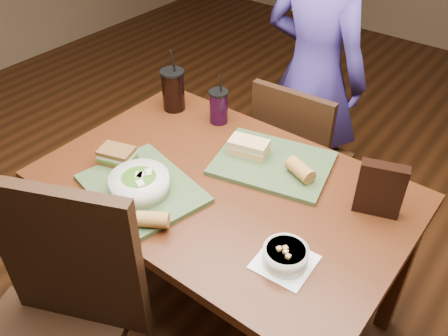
{
  "coord_description": "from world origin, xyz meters",
  "views": [
    {
      "loc": [
        0.8,
        -1.03,
        1.84
      ],
      "look_at": [
        0.0,
        0.0,
        0.82
      ],
      "focal_mm": 38.0,
      "sensor_mm": 36.0,
      "label": 1
    }
  ],
  "objects_px": {
    "chair_far": "(297,157)",
    "sandwich_far": "(249,147)",
    "chair_near": "(53,324)",
    "tray_near": "(142,189)",
    "dining_table": "(224,202)",
    "salad_bowl": "(139,183)",
    "baguette_near": "(153,219)",
    "baguette_far": "(300,170)",
    "soup_bowl": "(285,256)",
    "sandwich_near": "(117,156)",
    "chip_bag": "(380,189)",
    "cup_berry": "(219,106)",
    "diner": "(313,75)",
    "cup_cola": "(173,90)",
    "tray_far": "(273,163)"
  },
  "relations": [
    {
      "from": "chip_bag",
      "to": "diner",
      "type": "bearing_deg",
      "value": 112.67
    },
    {
      "from": "tray_far",
      "to": "sandwich_far",
      "type": "bearing_deg",
      "value": -172.15
    },
    {
      "from": "chair_near",
      "to": "sandwich_near",
      "type": "distance_m",
      "value": 0.62
    },
    {
      "from": "diner",
      "to": "sandwich_far",
      "type": "distance_m",
      "value": 0.74
    },
    {
      "from": "sandwich_near",
      "to": "chip_bag",
      "type": "relative_size",
      "value": 0.74
    },
    {
      "from": "chair_near",
      "to": "baguette_far",
      "type": "height_order",
      "value": "chair_near"
    },
    {
      "from": "salad_bowl",
      "to": "soup_bowl",
      "type": "distance_m",
      "value": 0.56
    },
    {
      "from": "dining_table",
      "to": "sandwich_near",
      "type": "xyz_separation_m",
      "value": [
        -0.38,
        -0.16,
        0.14
      ]
    },
    {
      "from": "chair_far",
      "to": "dining_table",
      "type": "bearing_deg",
      "value": -86.63
    },
    {
      "from": "sandwich_near",
      "to": "cup_berry",
      "type": "relative_size",
      "value": 0.64
    },
    {
      "from": "salad_bowl",
      "to": "tray_near",
      "type": "bearing_deg",
      "value": 123.59
    },
    {
      "from": "tray_near",
      "to": "baguette_near",
      "type": "xyz_separation_m",
      "value": [
        0.17,
        -0.11,
        0.03
      ]
    },
    {
      "from": "tray_far",
      "to": "sandwich_near",
      "type": "distance_m",
      "value": 0.58
    },
    {
      "from": "tray_near",
      "to": "baguette_near",
      "type": "distance_m",
      "value": 0.2
    },
    {
      "from": "sandwich_near",
      "to": "cup_cola",
      "type": "distance_m",
      "value": 0.46
    },
    {
      "from": "soup_bowl",
      "to": "baguette_far",
      "type": "relative_size",
      "value": 1.56
    },
    {
      "from": "dining_table",
      "to": "cup_berry",
      "type": "bearing_deg",
      "value": 130.95
    },
    {
      "from": "chair_near",
      "to": "chair_far",
      "type": "bearing_deg",
      "value": 86.04
    },
    {
      "from": "dining_table",
      "to": "diner",
      "type": "distance_m",
      "value": 0.93
    },
    {
      "from": "sandwich_far",
      "to": "chip_bag",
      "type": "distance_m",
      "value": 0.51
    },
    {
      "from": "chair_near",
      "to": "tray_far",
      "type": "xyz_separation_m",
      "value": [
        0.21,
        0.88,
        0.18
      ]
    },
    {
      "from": "tray_far",
      "to": "chip_bag",
      "type": "distance_m",
      "value": 0.42
    },
    {
      "from": "tray_near",
      "to": "dining_table",
      "type": "bearing_deg",
      "value": 45.62
    },
    {
      "from": "salad_bowl",
      "to": "sandwich_far",
      "type": "xyz_separation_m",
      "value": [
        0.17,
        0.41,
        -0.01
      ]
    },
    {
      "from": "cup_cola",
      "to": "cup_berry",
      "type": "height_order",
      "value": "cup_cola"
    },
    {
      "from": "baguette_far",
      "to": "chip_bag",
      "type": "bearing_deg",
      "value": 2.16
    },
    {
      "from": "sandwich_near",
      "to": "chip_bag",
      "type": "xyz_separation_m",
      "value": [
        0.86,
        0.36,
        0.05
      ]
    },
    {
      "from": "chair_near",
      "to": "baguette_near",
      "type": "relative_size",
      "value": 10.2
    },
    {
      "from": "cup_cola",
      "to": "salad_bowl",
      "type": "bearing_deg",
      "value": -58.93
    },
    {
      "from": "chair_far",
      "to": "sandwich_far",
      "type": "xyz_separation_m",
      "value": [
        0.01,
        -0.43,
        0.31
      ]
    },
    {
      "from": "dining_table",
      "to": "tray_near",
      "type": "bearing_deg",
      "value": -134.38
    },
    {
      "from": "diner",
      "to": "sandwich_far",
      "type": "height_order",
      "value": "diner"
    },
    {
      "from": "dining_table",
      "to": "soup_bowl",
      "type": "height_order",
      "value": "soup_bowl"
    },
    {
      "from": "baguette_far",
      "to": "salad_bowl",
      "type": "bearing_deg",
      "value": -134.22
    },
    {
      "from": "sandwich_far",
      "to": "diner",
      "type": "bearing_deg",
      "value": 100.01
    },
    {
      "from": "chair_near",
      "to": "tray_far",
      "type": "height_order",
      "value": "chair_near"
    },
    {
      "from": "tray_near",
      "to": "sandwich_far",
      "type": "distance_m",
      "value": 0.43
    },
    {
      "from": "chair_near",
      "to": "salad_bowl",
      "type": "distance_m",
      "value": 0.52
    },
    {
      "from": "chair_near",
      "to": "chair_far",
      "type": "xyz_separation_m",
      "value": [
        0.09,
        1.3,
        -0.09
      ]
    },
    {
      "from": "chair_near",
      "to": "diner",
      "type": "relative_size",
      "value": 0.68
    },
    {
      "from": "salad_bowl",
      "to": "baguette_near",
      "type": "distance_m",
      "value": 0.18
    },
    {
      "from": "soup_bowl",
      "to": "chair_far",
      "type": "bearing_deg",
      "value": 117.04
    },
    {
      "from": "cup_cola",
      "to": "chip_bag",
      "type": "bearing_deg",
      "value": -4.86
    },
    {
      "from": "chair_near",
      "to": "diner",
      "type": "bearing_deg",
      "value": 90.9
    },
    {
      "from": "chair_near",
      "to": "soup_bowl",
      "type": "height_order",
      "value": "chair_near"
    },
    {
      "from": "salad_bowl",
      "to": "sandwich_near",
      "type": "distance_m",
      "value": 0.19
    },
    {
      "from": "cup_berry",
      "to": "chip_bag",
      "type": "xyz_separation_m",
      "value": [
        0.76,
        -0.12,
        0.02
      ]
    },
    {
      "from": "tray_near",
      "to": "baguette_near",
      "type": "bearing_deg",
      "value": -33.74
    },
    {
      "from": "salad_bowl",
      "to": "baguette_near",
      "type": "bearing_deg",
      "value": -31.39
    },
    {
      "from": "baguette_near",
      "to": "baguette_far",
      "type": "height_order",
      "value": "baguette_far"
    }
  ]
}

